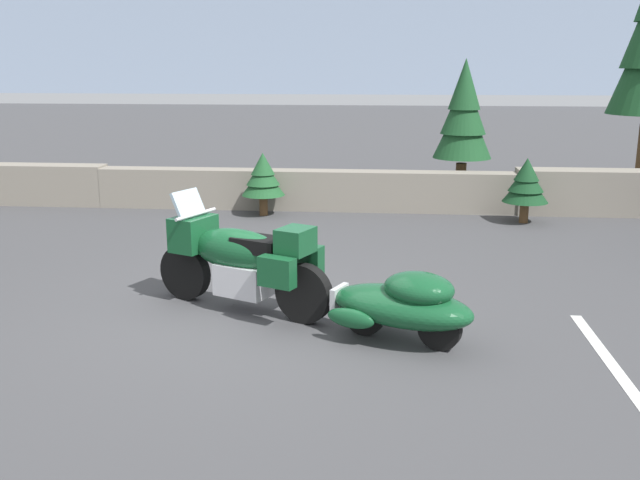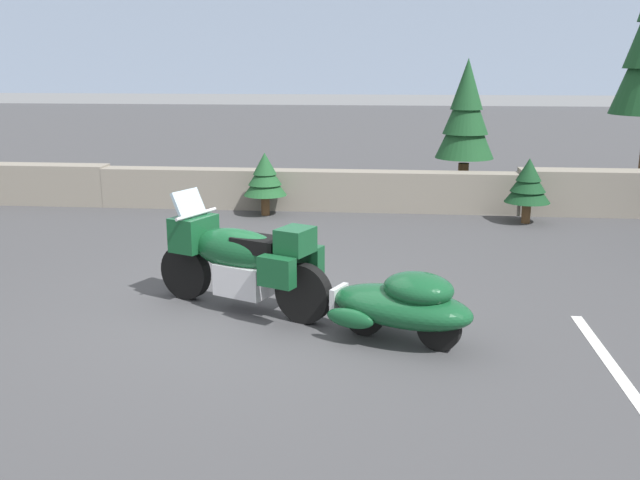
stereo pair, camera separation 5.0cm
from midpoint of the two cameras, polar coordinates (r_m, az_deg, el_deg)
ground_plane at (r=8.12m, az=-6.10°, el=-5.99°), size 80.00×80.00×0.00m
stone_guard_wall at (r=13.68m, az=0.83°, el=4.10°), size 24.00×0.59×0.84m
distant_ridgeline at (r=103.54m, az=4.54°, el=16.95°), size 240.00×80.00×16.00m
touring_motorcycle at (r=8.10m, az=-6.57°, el=-1.42°), size 2.17×1.29×1.33m
car_shaped_trailer at (r=7.23m, az=6.43°, el=-5.09°), size 2.16×1.25×0.76m
pine_tree_secondary at (r=14.36m, az=11.36°, el=9.87°), size 1.15×1.15×2.85m
pine_sapling_near at (r=13.00m, az=16.10°, el=4.45°), size 0.80×0.80×1.15m
pine_sapling_farther at (r=13.17m, az=-4.70°, el=5.11°), size 0.80×0.80×1.17m
parking_stripe_marker at (r=6.93m, az=23.29°, el=-10.72°), size 0.12×3.60×0.01m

